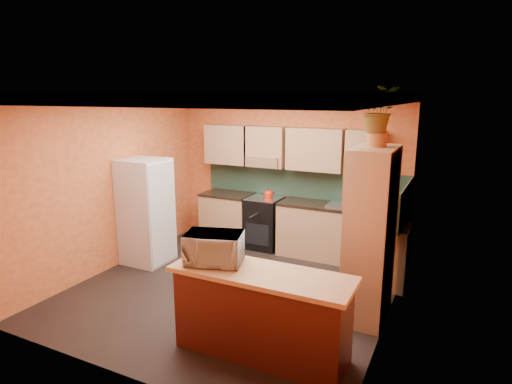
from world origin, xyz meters
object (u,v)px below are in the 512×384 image
at_px(pantry, 370,235).
at_px(microwave, 214,248).
at_px(stove, 264,223).
at_px(fridge, 146,211).
at_px(breakfast_bar, 261,316).
at_px(base_cabinets_back, 297,228).

distance_m(pantry, microwave, 1.91).
height_order(stove, microwave, microwave).
bearing_deg(stove, fridge, -134.48).
bearing_deg(breakfast_bar, stove, 114.37).
xyz_separation_m(stove, fridge, (-1.43, -1.46, 0.39)).
bearing_deg(fridge, breakfast_bar, -28.73).
relative_size(base_cabinets_back, pantry, 1.74).
height_order(fridge, microwave, fridge).
xyz_separation_m(fridge, pantry, (3.60, -0.20, 0.20)).
bearing_deg(pantry, microwave, -136.25).
height_order(stove, breakfast_bar, stove).
bearing_deg(base_cabinets_back, breakfast_bar, -76.33).
height_order(fridge, breakfast_bar, fridge).
height_order(base_cabinets_back, breakfast_bar, same).
relative_size(base_cabinets_back, fridge, 2.15).
bearing_deg(pantry, breakfast_bar, -121.86).
relative_size(stove, fridge, 0.54).
height_order(fridge, pantry, pantry).
distance_m(fridge, breakfast_bar, 3.20).
bearing_deg(base_cabinets_back, fridge, -144.68).
distance_m(stove, pantry, 2.80).
distance_m(stove, microwave, 3.15).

